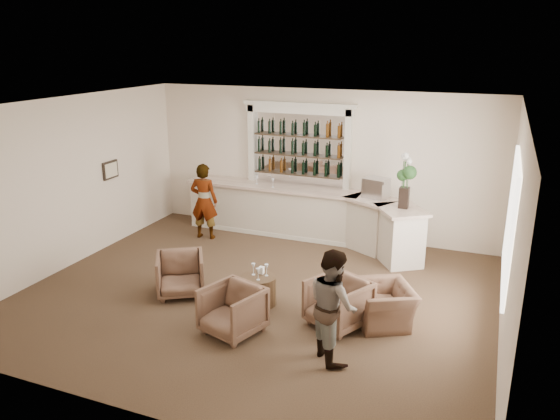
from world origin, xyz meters
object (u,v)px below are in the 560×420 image
at_px(guest, 333,305).
at_px(armchair_center, 232,310).
at_px(armchair_far, 384,305).
at_px(bar_counter, 305,214).
at_px(sommelier, 204,201).
at_px(espresso_machine, 376,188).
at_px(armchair_right, 338,303).
at_px(armchair_left, 180,274).
at_px(flower_vase, 405,177).
at_px(cocktail_table, 259,290).

distance_m(guest, armchair_center, 1.66).
bearing_deg(armchair_far, bar_counter, -172.30).
distance_m(sommelier, espresso_machine, 3.80).
relative_size(guest, armchair_far, 1.69).
distance_m(armchair_right, espresso_machine, 3.65).
height_order(sommelier, armchair_left, sommelier).
height_order(armchair_left, flower_vase, flower_vase).
bearing_deg(bar_counter, armchair_center, -85.18).
xyz_separation_m(bar_counter, armchair_right, (1.80, -3.53, -0.19)).
distance_m(armchair_right, armchair_far, 0.75).
bearing_deg(armchair_far, armchair_right, -90.70).
distance_m(guest, armchair_far, 1.43).
relative_size(armchair_left, espresso_machine, 1.73).
height_order(sommelier, guest, sommelier).
relative_size(cocktail_table, armchair_far, 0.60).
xyz_separation_m(armchair_left, flower_vase, (3.32, 2.96, 1.39)).
xyz_separation_m(cocktail_table, armchair_far, (2.09, 0.15, 0.06)).
bearing_deg(sommelier, armchair_right, 137.79).
bearing_deg(guest, bar_counter, -16.79).
distance_m(armchair_far, espresso_machine, 3.43).
distance_m(armchair_left, armchair_far, 3.55).
relative_size(sommelier, armchair_far, 1.80).
bearing_deg(espresso_machine, flower_vase, -23.13).
distance_m(bar_counter, armchair_right, 3.97).
bearing_deg(armchair_left, armchair_far, -26.52).
relative_size(armchair_left, armchair_center, 0.99).
distance_m(armchair_center, espresso_machine, 4.60).
height_order(bar_counter, espresso_machine, espresso_machine).
height_order(bar_counter, guest, guest).
bearing_deg(espresso_machine, guest, -69.95).
relative_size(sommelier, armchair_left, 2.09).
height_order(bar_counter, armchair_far, bar_counter).
xyz_separation_m(cocktail_table, guest, (1.61, -1.11, 0.56)).
xyz_separation_m(armchair_center, armchair_far, (2.08, 1.19, -0.07)).
xyz_separation_m(armchair_far, espresso_machine, (-0.88, 3.15, 1.04)).
bearing_deg(armchair_left, bar_counter, 40.90).
bearing_deg(bar_counter, armchair_right, -63.06).
height_order(guest, armchair_left, guest).
bearing_deg(guest, sommelier, 7.63).
height_order(cocktail_table, armchair_right, armchair_right).
distance_m(sommelier, armchair_far, 5.19).
bearing_deg(flower_vase, cocktail_table, -124.15).
relative_size(bar_counter, armchair_center, 6.90).
relative_size(cocktail_table, espresso_machine, 1.20).
height_order(cocktail_table, espresso_machine, espresso_machine).
height_order(sommelier, armchair_right, sommelier).
height_order(armchair_far, espresso_machine, espresso_machine).
bearing_deg(flower_vase, armchair_center, -116.06).
distance_m(armchair_left, armchair_center, 1.69).
bearing_deg(armchair_right, cocktail_table, -160.99).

